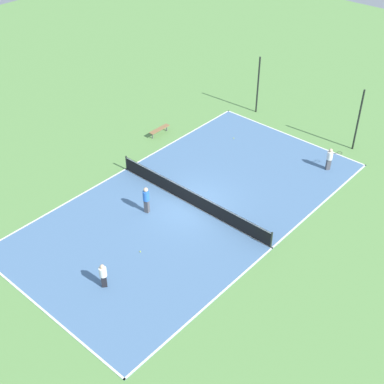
{
  "coord_description": "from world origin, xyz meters",
  "views": [
    {
      "loc": [
        15.71,
        -17.78,
        18.36
      ],
      "look_at": [
        0.0,
        0.0,
        0.9
      ],
      "focal_mm": 50.0,
      "sensor_mm": 36.0,
      "label": 1
    }
  ],
  "objects_px": {
    "tennis_ball_midcourt": "(234,138)",
    "player_near_white": "(330,158)",
    "bench": "(159,130)",
    "tennis_net": "(192,198)",
    "tennis_ball_left_sideline": "(140,252)",
    "player_near_blue": "(146,198)",
    "player_far_white": "(103,274)",
    "fence_post_back_left": "(258,85)",
    "fence_post_back_right": "(358,120)"
  },
  "relations": [
    {
      "from": "player_far_white",
      "to": "fence_post_back_right",
      "type": "xyz_separation_m",
      "value": [
        2.82,
        18.79,
        1.32
      ]
    },
    {
      "from": "tennis_ball_midcourt",
      "to": "player_far_white",
      "type": "bearing_deg",
      "value": -75.63
    },
    {
      "from": "player_far_white",
      "to": "tennis_ball_midcourt",
      "type": "bearing_deg",
      "value": 53.7
    },
    {
      "from": "player_near_blue",
      "to": "tennis_ball_midcourt",
      "type": "distance_m",
      "value": 9.54
    },
    {
      "from": "player_far_white",
      "to": "fence_post_back_left",
      "type": "xyz_separation_m",
      "value": [
        -4.93,
        18.79,
        1.32
      ]
    },
    {
      "from": "tennis_net",
      "to": "player_far_white",
      "type": "height_order",
      "value": "player_far_white"
    },
    {
      "from": "fence_post_back_left",
      "to": "player_near_white",
      "type": "bearing_deg",
      "value": -22.52
    },
    {
      "from": "player_far_white",
      "to": "fence_post_back_right",
      "type": "height_order",
      "value": "fence_post_back_right"
    },
    {
      "from": "tennis_net",
      "to": "tennis_ball_left_sideline",
      "type": "height_order",
      "value": "tennis_net"
    },
    {
      "from": "bench",
      "to": "tennis_ball_left_sideline",
      "type": "xyz_separation_m",
      "value": [
        7.46,
        -9.05,
        -0.33
      ]
    },
    {
      "from": "tennis_net",
      "to": "fence_post_back_right",
      "type": "bearing_deg",
      "value": 71.28
    },
    {
      "from": "tennis_ball_midcourt",
      "to": "fence_post_back_left",
      "type": "bearing_deg",
      "value": 105.85
    },
    {
      "from": "bench",
      "to": "player_near_white",
      "type": "distance_m",
      "value": 11.38
    },
    {
      "from": "tennis_ball_midcourt",
      "to": "tennis_net",
      "type": "bearing_deg",
      "value": -69.68
    },
    {
      "from": "player_near_blue",
      "to": "fence_post_back_right",
      "type": "bearing_deg",
      "value": 54.01
    },
    {
      "from": "fence_post_back_left",
      "to": "fence_post_back_right",
      "type": "bearing_deg",
      "value": 0.0
    },
    {
      "from": "tennis_ball_left_sideline",
      "to": "fence_post_back_right",
      "type": "relative_size",
      "value": 0.02
    },
    {
      "from": "tennis_ball_midcourt",
      "to": "player_near_white",
      "type": "bearing_deg",
      "value": 8.0
    },
    {
      "from": "tennis_net",
      "to": "player_far_white",
      "type": "relative_size",
      "value": 7.96
    },
    {
      "from": "player_near_white",
      "to": "fence_post_back_right",
      "type": "relative_size",
      "value": 0.35
    },
    {
      "from": "bench",
      "to": "fence_post_back_right",
      "type": "xyz_separation_m",
      "value": [
        10.7,
        7.02,
        1.7
      ]
    },
    {
      "from": "bench",
      "to": "player_far_white",
      "type": "bearing_deg",
      "value": -146.19
    },
    {
      "from": "bench",
      "to": "fence_post_back_left",
      "type": "relative_size",
      "value": 0.4
    },
    {
      "from": "tennis_net",
      "to": "player_far_white",
      "type": "xyz_separation_m",
      "value": [
        1.06,
        -7.37,
        0.26
      ]
    },
    {
      "from": "player_near_white",
      "to": "fence_post_back_left",
      "type": "bearing_deg",
      "value": 106.55
    },
    {
      "from": "tennis_net",
      "to": "tennis_ball_midcourt",
      "type": "distance_m",
      "value": 7.77
    },
    {
      "from": "player_near_blue",
      "to": "tennis_net",
      "type": "bearing_deg",
      "value": 41.72
    },
    {
      "from": "tennis_net",
      "to": "fence_post_back_right",
      "type": "relative_size",
      "value": 2.57
    },
    {
      "from": "tennis_ball_left_sideline",
      "to": "fence_post_back_right",
      "type": "bearing_deg",
      "value": 78.62
    },
    {
      "from": "player_near_blue",
      "to": "player_near_white",
      "type": "relative_size",
      "value": 1.12
    },
    {
      "from": "bench",
      "to": "fence_post_back_right",
      "type": "height_order",
      "value": "fence_post_back_right"
    },
    {
      "from": "tennis_ball_left_sideline",
      "to": "fence_post_back_right",
      "type": "xyz_separation_m",
      "value": [
        3.23,
        16.08,
        2.04
      ]
    },
    {
      "from": "player_far_white",
      "to": "fence_post_back_right",
      "type": "distance_m",
      "value": 19.05
    },
    {
      "from": "player_near_blue",
      "to": "tennis_ball_left_sideline",
      "type": "bearing_deg",
      "value": -65.35
    },
    {
      "from": "player_near_blue",
      "to": "fence_post_back_left",
      "type": "distance_m",
      "value": 13.83
    },
    {
      "from": "player_near_white",
      "to": "tennis_ball_midcourt",
      "type": "height_order",
      "value": "player_near_white"
    },
    {
      "from": "tennis_ball_left_sideline",
      "to": "tennis_net",
      "type": "bearing_deg",
      "value": 97.82
    },
    {
      "from": "tennis_ball_midcourt",
      "to": "fence_post_back_right",
      "type": "height_order",
      "value": "fence_post_back_right"
    },
    {
      "from": "tennis_net",
      "to": "player_near_blue",
      "type": "xyz_separation_m",
      "value": [
        -1.42,
        -2.14,
        0.44
      ]
    },
    {
      "from": "player_near_white",
      "to": "fence_post_back_right",
      "type": "distance_m",
      "value": 3.45
    },
    {
      "from": "fence_post_back_left",
      "to": "tennis_net",
      "type": "bearing_deg",
      "value": -71.28
    },
    {
      "from": "tennis_ball_midcourt",
      "to": "fence_post_back_right",
      "type": "distance_m",
      "value": 8.03
    },
    {
      "from": "tennis_ball_midcourt",
      "to": "fence_post_back_right",
      "type": "bearing_deg",
      "value": 32.27
    },
    {
      "from": "player_near_white",
      "to": "tennis_net",
      "type": "bearing_deg",
      "value": -166.32
    },
    {
      "from": "player_near_white",
      "to": "tennis_ball_midcourt",
      "type": "relative_size",
      "value": 21.54
    },
    {
      "from": "player_far_white",
      "to": "player_near_white",
      "type": "relative_size",
      "value": 0.92
    },
    {
      "from": "fence_post_back_left",
      "to": "bench",
      "type": "bearing_deg",
      "value": -112.8
    },
    {
      "from": "player_far_white",
      "to": "fence_post_back_left",
      "type": "height_order",
      "value": "fence_post_back_left"
    },
    {
      "from": "bench",
      "to": "player_far_white",
      "type": "relative_size",
      "value": 1.23
    },
    {
      "from": "player_near_blue",
      "to": "tennis_ball_left_sideline",
      "type": "relative_size",
      "value": 24.05
    }
  ]
}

